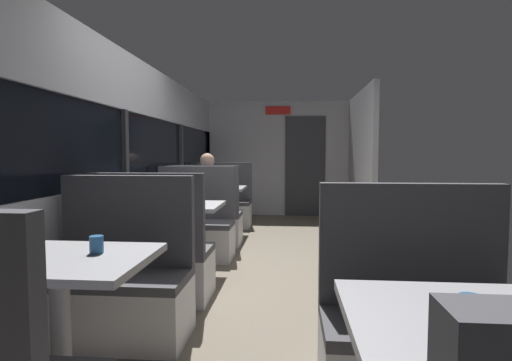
% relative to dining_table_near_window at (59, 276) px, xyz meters
% --- Properties ---
extents(ground_plane, '(3.30, 9.20, 0.02)m').
position_rel_dining_table_near_window_xyz_m(ground_plane, '(0.89, 2.09, -0.65)').
color(ground_plane, '#665B4C').
extents(carriage_window_panel_left, '(0.09, 8.48, 2.30)m').
position_rel_dining_table_near_window_xyz_m(carriage_window_panel_left, '(-0.56, 2.09, 0.47)').
color(carriage_window_panel_left, '#B2B2B7').
rests_on(carriage_window_panel_left, ground_plane).
extents(carriage_end_bulkhead, '(2.90, 0.11, 2.30)m').
position_rel_dining_table_near_window_xyz_m(carriage_end_bulkhead, '(0.95, 6.28, 0.50)').
color(carriage_end_bulkhead, '#B2B2B7').
rests_on(carriage_end_bulkhead, ground_plane).
extents(carriage_aisle_panel_right, '(0.08, 2.40, 2.30)m').
position_rel_dining_table_near_window_xyz_m(carriage_aisle_panel_right, '(2.34, 5.09, 0.51)').
color(carriage_aisle_panel_right, '#B2B2B7').
rests_on(carriage_aisle_panel_right, ground_plane).
extents(dining_table_near_window, '(0.90, 0.70, 0.74)m').
position_rel_dining_table_near_window_xyz_m(dining_table_near_window, '(0.00, 0.00, 0.00)').
color(dining_table_near_window, '#9E9EA3').
rests_on(dining_table_near_window, ground_plane).
extents(bench_near_window_facing_entry, '(0.95, 0.50, 1.10)m').
position_rel_dining_table_near_window_xyz_m(bench_near_window_facing_entry, '(0.00, 0.70, -0.31)').
color(bench_near_window_facing_entry, silver).
rests_on(bench_near_window_facing_entry, ground_plane).
extents(dining_table_mid_window, '(0.90, 0.70, 0.74)m').
position_rel_dining_table_near_window_xyz_m(dining_table_mid_window, '(0.00, 2.10, 0.00)').
color(dining_table_mid_window, '#9E9EA3').
rests_on(dining_table_mid_window, ground_plane).
extents(bench_mid_window_facing_end, '(0.95, 0.50, 1.10)m').
position_rel_dining_table_near_window_xyz_m(bench_mid_window_facing_end, '(0.00, 1.40, -0.31)').
color(bench_mid_window_facing_end, silver).
rests_on(bench_mid_window_facing_end, ground_plane).
extents(bench_mid_window_facing_entry, '(0.95, 0.50, 1.10)m').
position_rel_dining_table_near_window_xyz_m(bench_mid_window_facing_entry, '(0.00, 2.80, -0.31)').
color(bench_mid_window_facing_entry, silver).
rests_on(bench_mid_window_facing_entry, ground_plane).
extents(dining_table_far_window, '(0.90, 0.70, 0.74)m').
position_rel_dining_table_near_window_xyz_m(dining_table_far_window, '(0.00, 4.20, 0.00)').
color(dining_table_far_window, '#9E9EA3').
rests_on(dining_table_far_window, ground_plane).
extents(bench_far_window_facing_end, '(0.95, 0.50, 1.10)m').
position_rel_dining_table_near_window_xyz_m(bench_far_window_facing_end, '(0.00, 3.50, -0.31)').
color(bench_far_window_facing_end, silver).
rests_on(bench_far_window_facing_end, ground_plane).
extents(bench_far_window_facing_entry, '(0.95, 0.50, 1.10)m').
position_rel_dining_table_near_window_xyz_m(bench_far_window_facing_entry, '(0.00, 4.90, -0.31)').
color(bench_far_window_facing_entry, silver).
rests_on(bench_far_window_facing_entry, ground_plane).
extents(dining_table_front_aisle, '(0.90, 0.70, 0.74)m').
position_rel_dining_table_near_window_xyz_m(dining_table_front_aisle, '(1.79, -0.60, 0.00)').
color(dining_table_front_aisle, '#9E9EA3').
rests_on(dining_table_front_aisle, ground_plane).
extents(bench_front_aisle_facing_entry, '(0.95, 0.50, 1.10)m').
position_rel_dining_table_near_window_xyz_m(bench_front_aisle_facing_entry, '(1.79, 0.10, -0.31)').
color(bench_front_aisle_facing_entry, silver).
rests_on(bench_front_aisle_facing_entry, ground_plane).
extents(seated_passenger, '(0.47, 0.55, 1.26)m').
position_rel_dining_table_near_window_xyz_m(seated_passenger, '(0.00, 3.57, -0.10)').
color(seated_passenger, '#26262D').
rests_on(seated_passenger, ground_plane).
extents(coffee_cup_primary, '(0.07, 0.07, 0.09)m').
position_rel_dining_table_near_window_xyz_m(coffee_cup_primary, '(1.70, -0.66, 0.15)').
color(coffee_cup_primary, '#26598C').
rests_on(coffee_cup_primary, dining_table_front_aisle).
extents(coffee_cup_secondary, '(0.07, 0.07, 0.09)m').
position_rel_dining_table_near_window_xyz_m(coffee_cup_secondary, '(0.16, 0.08, 0.15)').
color(coffee_cup_secondary, '#26598C').
rests_on(coffee_cup_secondary, dining_table_near_window).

